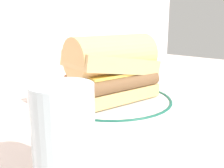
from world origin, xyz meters
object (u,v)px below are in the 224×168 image
at_px(sausage_sandwich, 112,68).
at_px(drinking_glass, 64,141).
at_px(plate, 112,101).
at_px(salt_shaker, 105,64).

bearing_deg(sausage_sandwich, drinking_glass, -139.04).
bearing_deg(plate, drinking_glass, -150.18).
xyz_separation_m(plate, salt_shaker, (0.20, 0.20, 0.03)).
relative_size(sausage_sandwich, salt_shaker, 2.55).
distance_m(plate, salt_shaker, 0.28).
height_order(plate, salt_shaker, salt_shaker).
height_order(drinking_glass, salt_shaker, drinking_glass).
xyz_separation_m(sausage_sandwich, drinking_glass, (-0.23, -0.13, -0.03)).
distance_m(sausage_sandwich, drinking_glass, 0.27).
height_order(sausage_sandwich, drinking_glass, sausage_sandwich).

